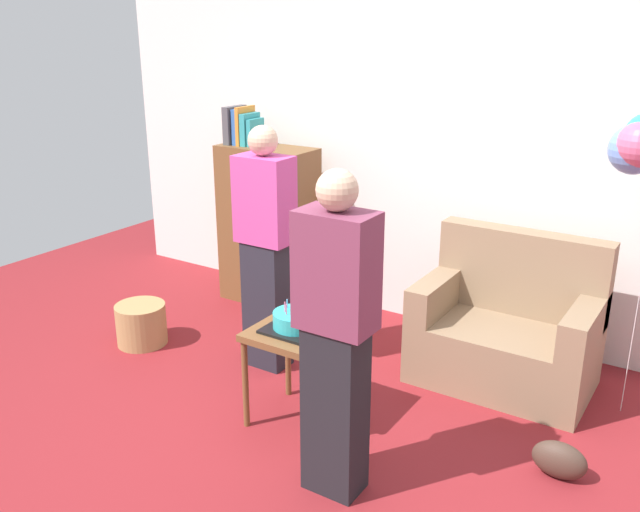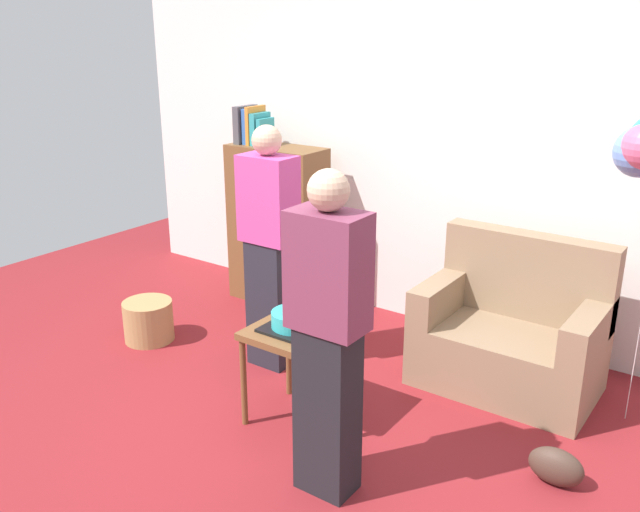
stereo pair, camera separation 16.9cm
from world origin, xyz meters
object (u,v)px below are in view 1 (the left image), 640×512
bookshelf (268,223)px  birthday_cake (296,321)px  person_holding_cake (336,337)px  side_table (296,344)px  person_blowing_candles (266,249)px  handbag (559,460)px  wicker_basket (141,324)px  couch (507,331)px

bookshelf → birthday_cake: (1.24, -1.38, -0.04)m
person_holding_cake → birthday_cake: bearing=-8.7°
side_table → birthday_cake: size_ratio=1.82×
person_blowing_candles → handbag: size_ratio=5.82×
birthday_cake → handbag: size_ratio=1.14×
wicker_basket → handbag: wicker_basket is taller
bookshelf → person_blowing_candles: (0.68, -0.91, 0.16)m
person_holding_cake → handbag: (0.93, 0.69, -0.73)m
side_table → couch: bearing=52.9°
handbag → wicker_basket: bearing=-178.8°
couch → wicker_basket: (-2.39, -0.92, -0.19)m
bookshelf → side_table: bookshelf is taller
birthday_cake → couch: bearing=52.9°
couch → side_table: couch is taller
side_table → birthday_cake: bearing=10.3°
side_table → handbag: size_ratio=2.08×
couch → birthday_cake: bearing=-127.1°
side_table → handbag: (1.44, 0.29, -0.40)m
couch → side_table: bearing=-127.1°
couch → bookshelf: bookshelf is taller
wicker_basket → handbag: 2.97m
couch → person_holding_cake: size_ratio=0.67×
birthday_cake → handbag: (1.44, 0.29, -0.53)m
bookshelf → wicker_basket: bookshelf is taller
birthday_cake → side_table: bearing=-169.7°
side_table → handbag: bearing=11.3°
side_table → wicker_basket: size_ratio=1.62×
birthday_cake → wicker_basket: size_ratio=0.89×
bookshelf → wicker_basket: 1.31m
couch → handbag: 1.06m
bookshelf → side_table: 1.87m
bookshelf → handbag: bearing=-22.3°
person_holding_cake → wicker_basket: 2.24m
side_table → birthday_cake: 0.14m
birthday_cake → person_blowing_candles: bearing=140.0°
person_holding_cake → handbag: bearing=-113.8°
couch → handbag: couch is taller
side_table → person_blowing_candles: 0.81m
side_table → person_blowing_candles: bearing=140.0°
couch → person_blowing_candles: (-1.42, -0.67, 0.49)m
person_blowing_candles → person_holding_cake: (1.07, -0.87, 0.00)m
handbag → person_blowing_candles: bearing=174.7°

